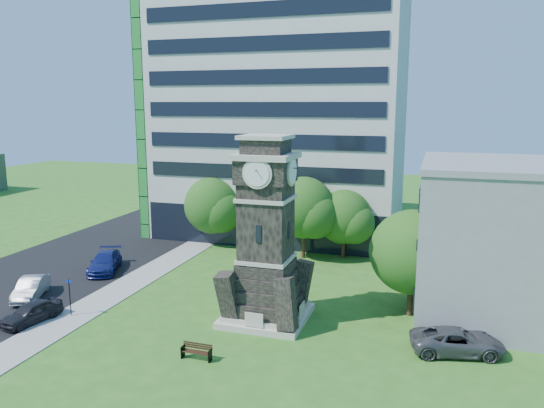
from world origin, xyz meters
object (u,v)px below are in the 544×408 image
(park_bench, at_px, (197,351))
(clock_tower, at_px, (266,242))
(car_street_north, at_px, (105,262))
(car_street_mid, at_px, (31,288))
(car_east_lot, at_px, (457,341))
(car_street_south, at_px, (32,312))
(street_sign, at_px, (70,293))

(park_bench, bearing_deg, clock_tower, 73.76)
(park_bench, bearing_deg, car_street_north, 140.27)
(car_street_mid, distance_m, car_east_lot, 29.84)
(car_east_lot, bearing_deg, clock_tower, 70.37)
(clock_tower, height_order, car_street_mid, clock_tower)
(car_street_south, distance_m, street_sign, 2.58)
(clock_tower, distance_m, car_street_north, 17.89)
(car_east_lot, bearing_deg, car_street_north, 63.33)
(car_street_mid, height_order, car_street_north, car_street_north)
(car_street_north, distance_m, car_east_lot, 29.27)
(car_street_mid, relative_size, car_street_north, 0.84)
(car_street_south, xyz_separation_m, car_street_mid, (-3.31, 3.66, 0.04))
(clock_tower, bearing_deg, street_sign, -164.27)
(clock_tower, height_order, car_street_north, clock_tower)
(car_street_north, bearing_deg, car_east_lot, -36.64)
(clock_tower, bearing_deg, park_bench, -106.45)
(car_street_mid, distance_m, car_street_north, 7.25)
(car_street_mid, bearing_deg, park_bench, -41.71)
(car_street_north, bearing_deg, car_street_mid, -124.11)
(car_street_mid, bearing_deg, clock_tower, -19.14)
(clock_tower, xyz_separation_m, car_east_lot, (12.03, -1.40, -4.55))
(park_bench, distance_m, street_sign, 11.27)
(car_street_north, distance_m, street_sign, 9.86)
(car_east_lot, relative_size, street_sign, 2.03)
(car_street_south, relative_size, street_sign, 1.58)
(clock_tower, relative_size, park_bench, 6.85)
(car_street_mid, relative_size, car_east_lot, 0.86)
(clock_tower, bearing_deg, car_street_mid, -174.91)
(street_sign, bearing_deg, car_street_north, 118.98)
(street_sign, bearing_deg, car_street_mid, 165.53)
(car_street_north, height_order, park_bench, car_street_north)
(clock_tower, relative_size, car_east_lot, 2.32)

